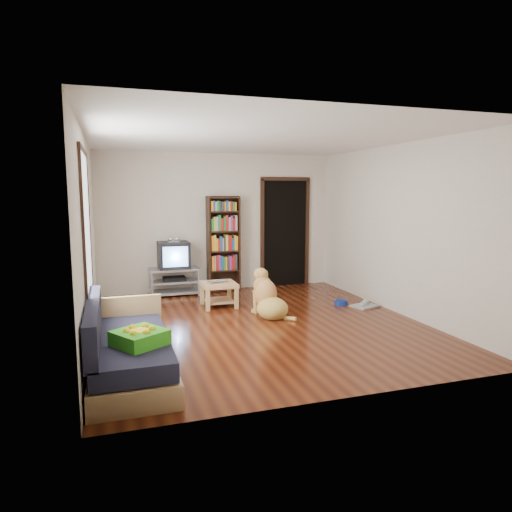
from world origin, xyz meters
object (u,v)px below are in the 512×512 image
object	(u,v)px
green_cushion	(140,338)
grey_rag	(365,306)
dog_bowl	(341,302)
tv_stand	(174,280)
bookshelf	(223,239)
sofa	(126,352)
laptop	(219,282)
dog	(268,298)
coffee_table	(219,290)
crt_tv	(173,255)

from	to	relation	value
green_cushion	grey_rag	world-z (taller)	green_cushion
dog_bowl	tv_stand	bearing A→B (deg)	147.96
bookshelf	sofa	distance (m)	4.26
laptop	grey_rag	distance (m)	2.42
dog_bowl	dog	size ratio (longest dim) A/B	0.26
green_cushion	coffee_table	distance (m)	3.19
grey_rag	coffee_table	bearing A→B (deg)	161.41
crt_tv	coffee_table	xyz separation A→B (m)	(0.58, -1.11, -0.46)
coffee_table	dog	xyz separation A→B (m)	(0.57, -0.80, -0.01)
grey_rag	tv_stand	distance (m)	3.41
grey_rag	coffee_table	size ratio (longest dim) A/B	0.73
crt_tv	bookshelf	size ratio (longest dim) A/B	0.32
laptop	grey_rag	xyz separation A→B (m)	(2.27, -0.74, -0.40)
bookshelf	crt_tv	bearing A→B (deg)	-175.68
bookshelf	dog	distance (m)	2.12
sofa	grey_rag	bearing A→B (deg)	24.94
dog_bowl	grey_rag	xyz separation A→B (m)	(0.30, -0.25, -0.03)
dog_bowl	coffee_table	xyz separation A→B (m)	(-1.97, 0.52, 0.24)
bookshelf	coffee_table	distance (m)	1.43
tv_stand	coffee_table	bearing A→B (deg)	-61.80
green_cushion	crt_tv	distance (m)	4.05
dog_bowl	dog	world-z (taller)	dog
green_cushion	dog	xyz separation A→B (m)	(2.01, 2.04, -0.22)
coffee_table	dog	distance (m)	0.98
tv_stand	sofa	distance (m)	3.76
sofa	dog	xyz separation A→B (m)	(2.13, 1.75, 0.01)
dog_bowl	dog	distance (m)	1.45
crt_tv	bookshelf	distance (m)	0.99
laptop	dog_bowl	xyz separation A→B (m)	(1.97, -0.49, -0.37)
green_cushion	sofa	xyz separation A→B (m)	(-0.12, 0.29, -0.23)
laptop	coffee_table	world-z (taller)	laptop
sofa	dog	world-z (taller)	sofa
tv_stand	sofa	size ratio (longest dim) A/B	0.50
dog	crt_tv	bearing A→B (deg)	121.24
tv_stand	dog	distance (m)	2.21
grey_rag	sofa	size ratio (longest dim) A/B	0.22
tv_stand	dog	bearing A→B (deg)	-58.46
crt_tv	sofa	world-z (taller)	crt_tv
bookshelf	sofa	world-z (taller)	bookshelf
dog_bowl	sofa	world-z (taller)	sofa
tv_stand	dog	size ratio (longest dim) A/B	1.08
crt_tv	bookshelf	bearing A→B (deg)	4.32
laptop	dog	world-z (taller)	dog
tv_stand	bookshelf	size ratio (longest dim) A/B	0.50
grey_rag	tv_stand	xyz separation A→B (m)	(-2.86, 1.85, 0.25)
sofa	coffee_table	xyz separation A→B (m)	(1.56, 2.55, 0.02)
laptop	crt_tv	world-z (taller)	crt_tv
dog_bowl	coffee_table	world-z (taller)	coffee_table
laptop	crt_tv	distance (m)	1.32
coffee_table	laptop	bearing A→B (deg)	-90.00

